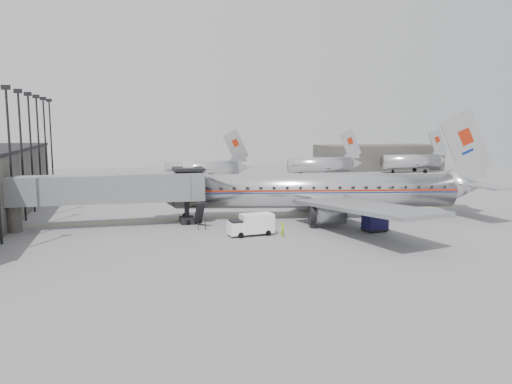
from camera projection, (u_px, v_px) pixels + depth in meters
The scene contains 13 objects.
ground at pixel (274, 225), 55.99m from camera, with size 160.00×160.00×0.00m, color slate.
hangar at pixel (378, 157), 124.31m from camera, with size 30.00×12.00×6.00m, color #393633.
apron_line at pixel (283, 215), 62.49m from camera, with size 0.15×60.00×0.01m, color gold.
jet_bridge at pixel (119, 189), 54.78m from camera, with size 21.00×6.20×7.10m.
floodlight_masts at pixel (26, 148), 60.46m from camera, with size 0.90×42.25×15.25m.
distant_aircraft_near at pixel (202, 169), 95.44m from camera, with size 16.39×3.20×10.26m.
distant_aircraft_mid at pixel (321, 164), 105.75m from camera, with size 16.39×3.20×10.26m.
distant_aircraft_far at pixel (411, 161), 115.56m from camera, with size 16.39×3.20×10.26m.
airliner at pixel (322, 191), 59.95m from camera, with size 41.11×37.72×13.15m.
service_van at pixel (251, 224), 50.79m from camera, with size 4.79×2.22×2.18m.
baggage_cart_navy at pixel (375, 222), 52.69m from camera, with size 2.63×2.14×1.89m.
baggage_cart_white at pixel (392, 208), 61.72m from camera, with size 2.62×2.12×1.89m.
ramp_worker at pixel (283, 230), 49.91m from camera, with size 0.57×0.37×1.55m, color #B0D519.
Camera 1 is at (-15.76, -52.68, 11.35)m, focal length 35.00 mm.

